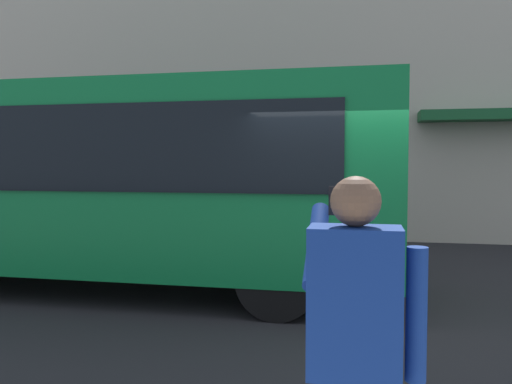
% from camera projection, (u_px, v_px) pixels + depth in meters
% --- Properties ---
extents(ground_plane, '(60.00, 60.00, 0.00)m').
position_uv_depth(ground_plane, '(357.00, 313.00, 6.58)').
color(ground_plane, '#232326').
extents(red_bus, '(9.05, 2.54, 3.08)m').
position_uv_depth(red_bus, '(94.00, 178.00, 7.90)').
color(red_bus, '#0F7238').
rests_on(red_bus, ground_plane).
extents(pedestrian_photographer, '(0.53, 0.52, 1.70)m').
position_uv_depth(pedestrian_photographer, '(355.00, 337.00, 2.28)').
color(pedestrian_photographer, '#2D2D33').
rests_on(pedestrian_photographer, sidewalk_curb).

